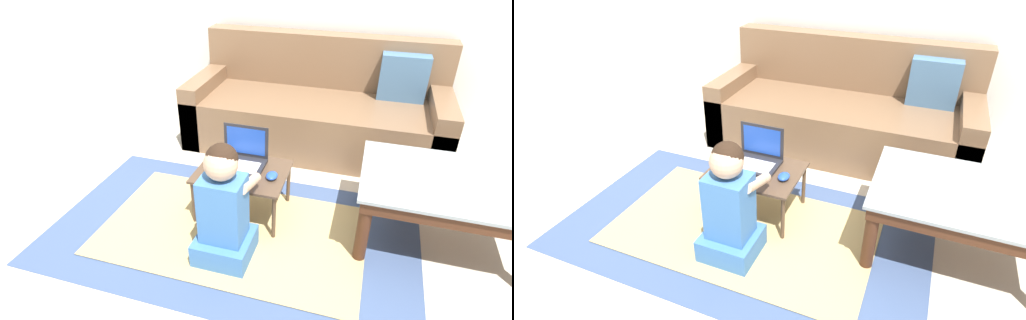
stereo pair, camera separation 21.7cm
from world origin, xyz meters
TOP-DOWN VIEW (x-y plane):
  - ground_plane at (0.00, 0.00)m, footprint 16.00×16.00m
  - area_rug at (-0.15, -0.05)m, footprint 2.20×1.28m
  - couch at (0.13, 1.29)m, footprint 2.05×0.88m
  - coffee_table at (1.03, 0.23)m, footprint 0.95×0.68m
  - laptop_desk at (-0.15, 0.16)m, footprint 0.56×0.43m
  - laptop at (-0.17, 0.22)m, footprint 0.29×0.23m
  - computer_mouse at (0.05, 0.12)m, footprint 0.07×0.09m
  - person_seated at (-0.11, -0.25)m, footprint 0.30×0.41m

SIDE VIEW (x-z plane):
  - ground_plane at x=0.00m, z-range 0.00..0.00m
  - area_rug at x=-0.15m, z-range 0.00..0.01m
  - laptop_desk at x=-0.15m, z-range 0.13..0.44m
  - couch at x=0.13m, z-range -0.14..0.72m
  - person_seated at x=-0.11m, z-range -0.03..0.68m
  - computer_mouse at x=0.05m, z-range 0.32..0.35m
  - laptop at x=-0.17m, z-range 0.24..0.48m
  - coffee_table at x=1.03m, z-range 0.15..0.58m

